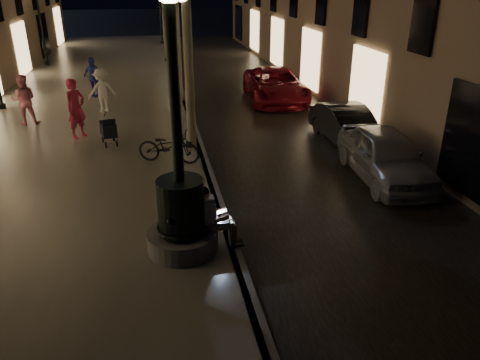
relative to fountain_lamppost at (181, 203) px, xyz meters
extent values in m
plane|color=black|center=(1.00, 13.00, -1.21)|extent=(120.00, 120.00, 0.00)
cube|color=black|center=(4.00, 13.00, -1.20)|extent=(6.00, 45.00, 0.02)
cube|color=slate|center=(-3.00, 13.00, -1.11)|extent=(8.00, 45.00, 0.20)
cube|color=#59595B|center=(1.00, 13.00, -1.11)|extent=(0.25, 45.00, 0.20)
cylinder|color=#59595B|center=(0.00, 0.00, -0.81)|extent=(1.40, 1.40, 0.40)
cylinder|color=black|center=(0.00, 0.00, -0.06)|extent=(0.90, 0.90, 1.10)
torus|color=black|center=(0.00, 0.00, -0.51)|extent=(1.04, 1.04, 0.10)
torus|color=black|center=(0.00, 0.00, 0.34)|extent=(0.89, 0.89, 0.09)
cylinder|color=black|center=(0.00, 0.00, 2.09)|extent=(0.20, 0.20, 3.20)
cube|color=gray|center=(0.55, 0.00, -0.52)|extent=(0.35, 0.23, 0.18)
cube|color=white|center=(0.49, 0.00, -0.19)|extent=(0.44, 0.25, 0.55)
sphere|color=tan|center=(0.46, 0.00, 0.17)|extent=(0.20, 0.20, 0.20)
sphere|color=black|center=(0.45, 0.00, 0.21)|extent=(0.20, 0.20, 0.20)
cube|color=gray|center=(0.78, -0.09, -0.52)|extent=(0.45, 0.13, 0.14)
cube|color=gray|center=(0.78, 0.09, -0.52)|extent=(0.45, 0.13, 0.14)
cube|color=gray|center=(1.00, -0.09, -0.77)|extent=(0.13, 0.12, 0.49)
cube|color=gray|center=(1.00, 0.09, -0.77)|extent=(0.13, 0.12, 0.49)
cube|color=black|center=(1.09, -0.09, -1.00)|extent=(0.25, 0.10, 0.03)
cube|color=black|center=(1.09, 0.09, -1.00)|extent=(0.25, 0.10, 0.03)
cube|color=black|center=(0.80, 0.00, -0.45)|extent=(0.23, 0.32, 0.02)
cube|color=black|center=(0.65, 0.00, -0.34)|extent=(0.08, 0.32, 0.21)
cube|color=#B2BFFF|center=(0.66, 0.00, -0.34)|extent=(0.06, 0.29, 0.18)
cylinder|color=#6B604C|center=(0.75, 6.00, 1.49)|extent=(0.28, 0.28, 5.00)
cylinder|color=#6B604C|center=(0.80, 12.00, 1.54)|extent=(0.28, 0.28, 5.10)
cylinder|color=#6B604C|center=(0.70, 18.00, 1.44)|extent=(0.28, 0.28, 4.90)
cylinder|color=#6B604C|center=(0.78, 24.00, 1.59)|extent=(0.28, 0.28, 5.20)
cylinder|color=black|center=(0.70, 6.00, -0.91)|extent=(0.28, 0.28, 0.20)
cylinder|color=black|center=(0.70, 6.00, 1.19)|extent=(0.12, 0.12, 4.40)
cylinder|color=black|center=(0.70, 14.00, -0.91)|extent=(0.28, 0.28, 0.20)
cylinder|color=black|center=(0.70, 14.00, 1.19)|extent=(0.12, 0.12, 4.40)
cylinder|color=black|center=(0.70, 22.00, -0.91)|extent=(0.28, 0.28, 0.20)
cylinder|color=black|center=(0.70, 22.00, 1.19)|extent=(0.12, 0.12, 4.40)
cylinder|color=black|center=(0.70, 30.00, -0.91)|extent=(0.28, 0.28, 0.20)
cylinder|color=black|center=(0.70, 30.00, 1.19)|extent=(0.12, 0.12, 4.40)
cylinder|color=black|center=(-6.40, 12.00, -0.91)|extent=(0.28, 0.28, 0.20)
cylinder|color=black|center=(-6.40, 22.00, -0.91)|extent=(0.28, 0.28, 0.20)
cylinder|color=black|center=(-6.40, 22.00, 1.19)|extent=(0.12, 0.12, 4.40)
cube|color=black|center=(-1.83, 6.67, -0.49)|extent=(0.58, 0.79, 0.43)
cube|color=black|center=(-1.75, 6.35, -0.20)|extent=(0.41, 0.25, 0.28)
cylinder|color=black|center=(-1.93, 6.35, -0.92)|extent=(0.08, 0.19, 0.19)
cylinder|color=black|center=(-1.60, 6.43, -0.92)|extent=(0.08, 0.19, 0.19)
cylinder|color=black|center=(-2.06, 6.91, -0.92)|extent=(0.08, 0.19, 0.19)
cylinder|color=black|center=(-1.73, 6.99, -0.92)|extent=(0.08, 0.19, 0.19)
cylinder|color=black|center=(-1.92, 7.04, -0.11)|extent=(0.13, 0.42, 0.26)
imported|color=#93959A|center=(5.75, 2.92, -0.52)|extent=(1.87, 4.15, 1.38)
imported|color=black|center=(5.91, 5.93, -0.59)|extent=(1.49, 3.83, 1.24)
imported|color=maroon|center=(5.00, 11.82, -0.50)|extent=(2.73, 5.27, 1.42)
imported|color=#AC223D|center=(-2.87, 7.65, -0.03)|extent=(0.83, 0.84, 1.96)
imported|color=#C26677|center=(-4.90, 9.51, -0.11)|extent=(0.95, 0.77, 1.80)
imported|color=silver|center=(-2.30, 10.79, -0.17)|extent=(1.23, 0.95, 1.68)
imported|color=navy|center=(-2.88, 13.39, -0.15)|extent=(1.06, 0.95, 1.72)
imported|color=black|center=(-0.02, 4.77, -0.53)|extent=(1.93, 1.27, 0.96)
camera|label=1|loc=(-0.38, -8.05, 4.03)|focal=35.00mm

